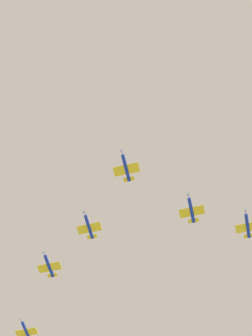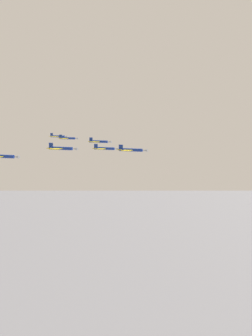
# 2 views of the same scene
# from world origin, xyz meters

# --- Properties ---
(jet_lead) EXTENTS (10.02, 13.19, 2.74)m
(jet_lead) POSITION_xyz_m (9.35, -10.00, 152.07)
(jet_lead) COLOR navy
(jet_port_inner) EXTENTS (10.02, 13.19, 2.74)m
(jet_port_inner) POSITION_xyz_m (34.79, 5.17, 150.71)
(jet_port_inner) COLOR navy
(jet_starboard_inner) EXTENTS (10.02, 13.19, 2.74)m
(jet_starboard_inner) POSITION_xyz_m (-3.23, 16.81, 153.44)
(jet_starboard_inner) COLOR navy
(jet_port_outer) EXTENTS (10.02, 13.19, 2.74)m
(jet_port_outer) POSITION_xyz_m (57.61, 11.81, 152.69)
(jet_port_outer) COLOR navy
(jet_starboard_outer) EXTENTS (10.02, 13.19, 2.74)m
(jet_starboard_outer) POSITION_xyz_m (-18.43, 35.08, 151.46)
(jet_starboard_outer) COLOR navy
(jet_center_rear) EXTENTS (10.02, 13.19, 2.74)m
(jet_center_rear) POSITION_xyz_m (85.65, 35.52, 152.92)
(jet_center_rear) COLOR navy
(jet_starboard_trail) EXTENTS (10.02, 13.19, 2.74)m
(jet_starboard_trail) POSITION_xyz_m (110.24, 47.93, 152.87)
(jet_starboard_trail) COLOR navy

